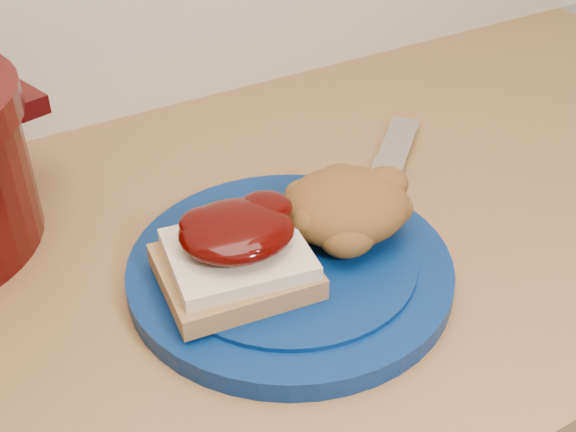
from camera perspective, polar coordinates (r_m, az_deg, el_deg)
plate at (r=0.63m, az=0.16°, el=-4.20°), size 0.34×0.34×0.02m
sandwich at (r=0.58m, az=-4.12°, el=-2.86°), size 0.13×0.12×0.06m
stuffing_mound at (r=0.63m, az=4.58°, el=0.79°), size 0.13×0.12×0.06m
chef_knife at (r=0.71m, az=6.63°, el=0.47°), size 0.24×0.21×0.02m
butter_knife at (r=0.73m, az=6.18°, el=1.08°), size 0.14×0.14×0.00m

